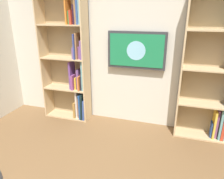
# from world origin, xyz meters

# --- Properties ---
(wall_back) EXTENTS (4.52, 0.06, 2.70)m
(wall_back) POSITION_xyz_m (0.00, -2.23, 1.35)
(wall_back) COLOR beige
(wall_back) RESTS_ON ground
(bookshelf_left) EXTENTS (0.81, 0.28, 2.04)m
(bookshelf_left) POSITION_xyz_m (-1.20, -2.06, 0.99)
(bookshelf_left) COLOR tan
(bookshelf_left) RESTS_ON ground
(bookshelf_right) EXTENTS (0.78, 0.28, 2.08)m
(bookshelf_right) POSITION_xyz_m (1.01, -2.06, 0.97)
(bookshelf_right) COLOR tan
(bookshelf_right) RESTS_ON ground
(wall_mounted_tv) EXTENTS (0.87, 0.07, 0.55)m
(wall_mounted_tv) POSITION_xyz_m (-0.05, -2.15, 1.21)
(wall_mounted_tv) COLOR #333338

